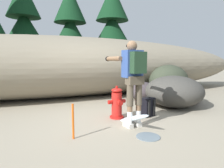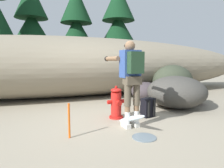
% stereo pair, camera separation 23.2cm
% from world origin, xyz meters
% --- Properties ---
extents(ground_plane, '(56.00, 56.00, 0.04)m').
position_xyz_m(ground_plane, '(0.00, 0.00, -0.02)').
color(ground_plane, gray).
extents(dirt_embankment, '(16.36, 3.20, 2.18)m').
position_xyz_m(dirt_embankment, '(0.00, 3.38, 1.09)').
color(dirt_embankment, gray).
rests_on(dirt_embankment, ground_plane).
extents(fire_hydrant, '(0.42, 0.37, 0.74)m').
position_xyz_m(fire_hydrant, '(0.12, 0.11, 0.34)').
color(fire_hydrant, red).
rests_on(fire_hydrant, ground_plane).
extents(hydrant_water_jet, '(0.42, 1.30, 0.50)m').
position_xyz_m(hydrant_water_jet, '(0.12, -0.67, 0.15)').
color(hydrant_water_jet, silver).
rests_on(hydrant_water_jet, ground_plane).
extents(utility_worker, '(0.57, 0.99, 1.69)m').
position_xyz_m(utility_worker, '(0.15, -0.52, 1.08)').
color(utility_worker, beige).
rests_on(utility_worker, ground_plane).
extents(spare_backpack, '(0.34, 0.33, 0.47)m').
position_xyz_m(spare_backpack, '(0.85, -0.06, 0.22)').
color(spare_backpack, black).
rests_on(spare_backpack, ground_plane).
extents(boulder_large, '(2.07, 2.10, 0.89)m').
position_xyz_m(boulder_large, '(2.07, 0.42, 0.44)').
color(boulder_large, '#3B3A35').
rests_on(boulder_large, ground_plane).
extents(boulder_mid, '(1.49, 1.30, 1.17)m').
position_xyz_m(boulder_mid, '(2.90, 1.62, 0.58)').
color(boulder_mid, '#343B2B').
rests_on(boulder_mid, ground_plane).
extents(boulder_small, '(1.23, 1.21, 0.61)m').
position_xyz_m(boulder_small, '(1.78, 1.59, 0.30)').
color(boulder_small, '#3B3437').
rests_on(boulder_small, ground_plane).
extents(boulder_outlier, '(0.85, 0.82, 0.53)m').
position_xyz_m(boulder_outlier, '(2.98, 0.54, 0.26)').
color(boulder_outlier, '#442F3A').
rests_on(boulder_outlier, ground_plane).
extents(pine_tree_left, '(2.79, 2.79, 5.71)m').
position_xyz_m(pine_tree_left, '(-1.65, 8.25, 3.32)').
color(pine_tree_left, '#47331E').
rests_on(pine_tree_left, ground_plane).
extents(pine_tree_center, '(2.66, 2.66, 5.31)m').
position_xyz_m(pine_tree_center, '(0.63, 6.98, 3.00)').
color(pine_tree_center, '#47331E').
rests_on(pine_tree_center, ground_plane).
extents(pine_tree_right, '(2.97, 2.97, 5.74)m').
position_xyz_m(pine_tree_right, '(3.11, 6.94, 3.29)').
color(pine_tree_right, '#47331E').
rests_on(pine_tree_right, ground_plane).
extents(survey_stake, '(0.04, 0.04, 0.60)m').
position_xyz_m(survey_stake, '(-1.07, -0.67, 0.30)').
color(survey_stake, '#E55914').
rests_on(survey_stake, ground_plane).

